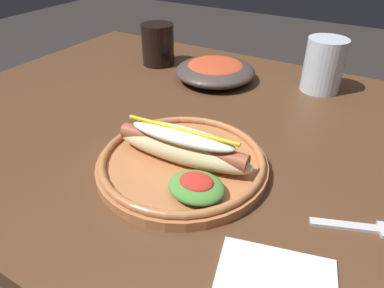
# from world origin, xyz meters

# --- Properties ---
(dining_table) EXTENTS (1.16, 0.81, 0.74)m
(dining_table) POSITION_xyz_m (0.00, 0.00, 0.63)
(dining_table) COLOR #51331E
(dining_table) RESTS_ON ground_plane
(hot_dog_plate) EXTENTS (0.27, 0.27, 0.08)m
(hot_dog_plate) POSITION_xyz_m (0.04, -0.14, 0.76)
(hot_dog_plate) COLOR #B77042
(hot_dog_plate) RESTS_ON dining_table
(fork) EXTENTS (0.12, 0.06, 0.00)m
(fork) POSITION_xyz_m (0.31, -0.13, 0.74)
(fork) COLOR silver
(fork) RESTS_ON dining_table
(soda_cup) EXTENTS (0.08, 0.08, 0.10)m
(soda_cup) POSITION_xyz_m (-0.26, 0.23, 0.79)
(soda_cup) COLOR black
(soda_cup) RESTS_ON dining_table
(water_cup) EXTENTS (0.09, 0.09, 0.12)m
(water_cup) POSITION_xyz_m (0.15, 0.27, 0.80)
(water_cup) COLOR silver
(water_cup) RESTS_ON dining_table
(side_bowl) EXTENTS (0.19, 0.19, 0.05)m
(side_bowl) POSITION_xyz_m (-0.08, 0.20, 0.76)
(side_bowl) COLOR #423833
(side_bowl) RESTS_ON dining_table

